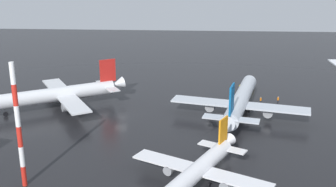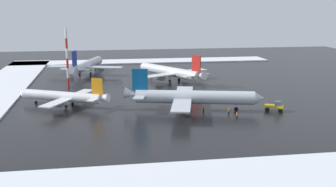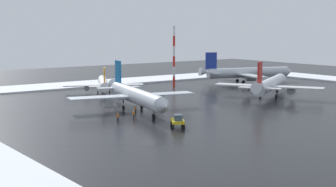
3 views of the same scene
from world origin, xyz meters
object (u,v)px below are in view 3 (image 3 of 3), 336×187
at_px(ground_crew_near_tug, 134,114).
at_px(ground_crew_by_nose_gear, 118,117).
at_px(pushback_tug, 178,121).
at_px(antenna_mast, 174,56).
at_px(airplane_distant_tail, 103,84).
at_px(airplane_foreground_jet, 135,96).
at_px(airplane_far_rear, 246,72).
at_px(ground_crew_beside_wing, 136,109).
at_px(airplane_parked_portside, 270,84).

height_order(ground_crew_near_tug, ground_crew_by_nose_gear, same).
distance_m(pushback_tug, ground_crew_near_tug, 12.45).
relative_size(ground_crew_by_nose_gear, antenna_mast, 0.09).
bearing_deg(airplane_distant_tail, airplane_foreground_jet, -169.58).
xyz_separation_m(airplane_far_rear, pushback_tug, (64.27, 47.20, -2.08)).
relative_size(airplane_distant_tail, ground_crew_by_nose_gear, 14.30).
xyz_separation_m(ground_crew_beside_wing, ground_crew_near_tug, (3.79, 5.21, 0.00)).
height_order(airplane_foreground_jet, airplane_far_rear, airplane_foreground_jet).
distance_m(airplane_distant_tail, pushback_tug, 53.49).
bearing_deg(pushback_tug, airplane_parked_portside, 144.23).
relative_size(airplane_far_rear, airplane_distant_tail, 1.37).
distance_m(airplane_foreground_jet, ground_crew_beside_wing, 4.03).
relative_size(airplane_foreground_jet, ground_crew_beside_wing, 20.02).
bearing_deg(pushback_tug, antenna_mast, 175.29).
xyz_separation_m(airplane_parked_portside, ground_crew_near_tug, (46.23, 6.26, -2.35)).
bearing_deg(ground_crew_by_nose_gear, airplane_parked_portside, -22.77).
distance_m(airplane_parked_portside, ground_crew_beside_wing, 42.52).
relative_size(airplane_far_rear, pushback_tug, 6.61).
xyz_separation_m(airplane_foreground_jet, ground_crew_by_nose_gear, (9.61, 8.59, -2.43)).
distance_m(airplane_far_rear, ground_crew_by_nose_gear, 78.57).
relative_size(airplane_far_rear, antenna_mast, 1.80).
xyz_separation_m(pushback_tug, antenna_mast, (-38.36, -52.25, 8.03)).
distance_m(airplane_parked_portside, ground_crew_by_nose_gear, 50.84).
bearing_deg(ground_crew_by_nose_gear, airplane_foreground_jet, 11.18).
distance_m(pushback_tug, ground_crew_beside_wing, 17.68).
bearing_deg(ground_crew_near_tug, ground_crew_by_nose_gear, 1.70).
bearing_deg(ground_crew_beside_wing, ground_crew_by_nose_gear, 4.90).
relative_size(pushback_tug, antenna_mast, 0.27).
relative_size(ground_crew_beside_wing, antenna_mast, 0.09).
xyz_separation_m(pushback_tug, ground_crew_by_nose_gear, (5.76, -11.67, -0.31)).
xyz_separation_m(airplane_far_rear, airplane_parked_portside, (19.72, 28.61, -0.05)).
bearing_deg(airplane_parked_portside, ground_crew_near_tug, 156.53).
bearing_deg(pushback_tug, airplane_far_rear, 157.87).
bearing_deg(ground_crew_near_tug, airplane_distant_tail, -118.52).
bearing_deg(airplane_far_rear, airplane_parked_portside, -107.67).
xyz_separation_m(airplane_distant_tail, ground_crew_near_tug, (15.10, 39.42, -1.62)).
relative_size(airplane_parked_portside, pushback_tug, 5.98).
height_order(airplane_parked_portside, ground_crew_near_tug, airplane_parked_portside).
relative_size(airplane_distant_tail, pushback_tug, 4.82).
bearing_deg(airplane_parked_portside, airplane_far_rear, 24.25).
xyz_separation_m(ground_crew_near_tug, antenna_mast, (-40.04, -39.92, 8.34)).
relative_size(airplane_distant_tail, airplane_parked_portside, 0.81).
relative_size(airplane_distant_tail, antenna_mast, 1.31).
bearing_deg(airplane_distant_tail, ground_crew_by_nose_gear, -178.25).
height_order(pushback_tug, ground_crew_near_tug, pushback_tug).
distance_m(ground_crew_beside_wing, ground_crew_by_nose_gear, 9.82).
relative_size(pushback_tug, ground_crew_by_nose_gear, 2.97).
bearing_deg(airplane_foreground_jet, ground_crew_by_nose_gear, -34.46).
xyz_separation_m(airplane_far_rear, airplane_distant_tail, (50.85, -4.56, -0.77)).
bearing_deg(antenna_mast, airplane_far_rear, 168.97).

